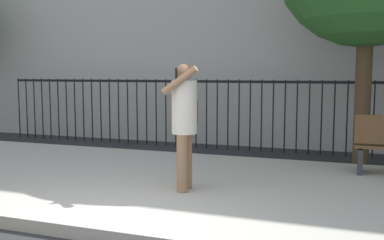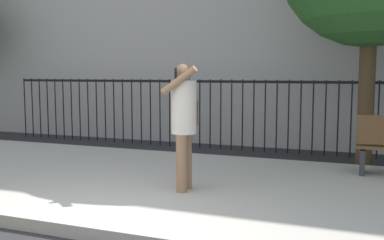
% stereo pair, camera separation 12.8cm
% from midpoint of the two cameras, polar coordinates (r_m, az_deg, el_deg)
% --- Properties ---
extents(sidewalk, '(28.00, 4.40, 0.15)m').
position_cam_midpoint_polar(sidewalk, '(6.70, -3.38, -8.32)').
color(sidewalk, '#B2ADA3').
rests_on(sidewalk, ground).
extents(iron_fence, '(12.03, 0.04, 1.60)m').
position_cam_midpoint_polar(iron_fence, '(10.02, 4.99, 1.91)').
color(iron_fence, black).
rests_on(iron_fence, ground).
extents(pedestrian_on_phone, '(0.50, 0.66, 1.71)m').
position_cam_midpoint_polar(pedestrian_on_phone, '(5.96, -1.53, 0.35)').
color(pedestrian_on_phone, '#936B4C').
rests_on(pedestrian_on_phone, sidewalk).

